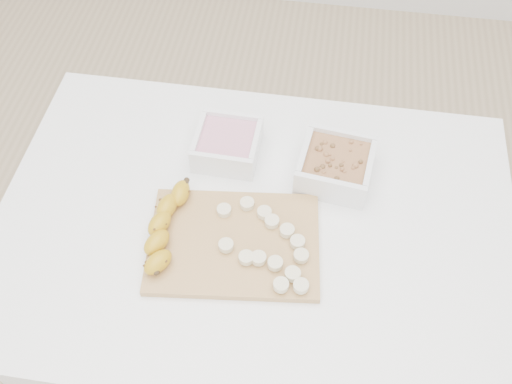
# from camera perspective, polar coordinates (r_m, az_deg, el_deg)

# --- Properties ---
(ground) EXTENTS (3.50, 3.50, 0.00)m
(ground) POSITION_cam_1_polar(r_m,az_deg,el_deg) (1.77, -0.15, -16.35)
(ground) COLOR #C6AD89
(ground) RESTS_ON ground
(table) EXTENTS (1.00, 0.70, 0.75)m
(table) POSITION_cam_1_polar(r_m,az_deg,el_deg) (1.18, -0.22, -5.63)
(table) COLOR white
(table) RESTS_ON ground
(bowl_yogurt) EXTENTS (0.13, 0.13, 0.06)m
(bowl_yogurt) POSITION_cam_1_polar(r_m,az_deg,el_deg) (1.17, -2.87, 4.83)
(bowl_yogurt) COLOR white
(bowl_yogurt) RESTS_ON table
(bowl_granola) EXTENTS (0.16, 0.16, 0.07)m
(bowl_granola) POSITION_cam_1_polar(r_m,az_deg,el_deg) (1.14, 7.96, 2.65)
(bowl_granola) COLOR white
(bowl_granola) RESTS_ON table
(cutting_board) EXTENTS (0.34, 0.26, 0.01)m
(cutting_board) POSITION_cam_1_polar(r_m,az_deg,el_deg) (1.06, -2.21, -5.11)
(cutting_board) COLOR tan
(cutting_board) RESTS_ON table
(banana) EXTENTS (0.10, 0.21, 0.03)m
(banana) POSITION_cam_1_polar(r_m,az_deg,el_deg) (1.06, -9.06, -3.55)
(banana) COLOR #B58713
(banana) RESTS_ON cutting_board
(banana_slices) EXTENTS (0.19, 0.19, 0.02)m
(banana_slices) POSITION_cam_1_polar(r_m,az_deg,el_deg) (1.04, 1.48, -5.53)
(banana_slices) COLOR beige
(banana_slices) RESTS_ON cutting_board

